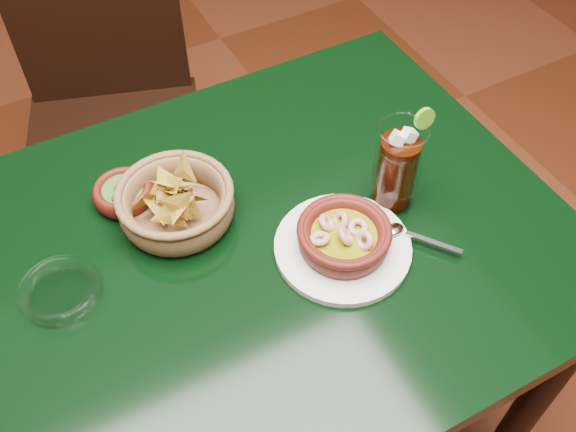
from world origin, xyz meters
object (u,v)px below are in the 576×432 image
chip_basket (176,203)px  cola_drink (397,167)px  dining_chair (112,112)px  dining_table (210,297)px  shrimp_plate (344,239)px

chip_basket → cola_drink: size_ratio=1.20×
dining_chair → dining_table: bearing=-92.3°
dining_table → dining_chair: dining_chair is taller
dining_chair → shrimp_plate: 0.85m
dining_table → chip_basket: chip_basket is taller
dining_chair → shrimp_plate: bearing=-77.1°
cola_drink → chip_basket: bearing=157.8°
dining_table → shrimp_plate: bearing=-21.0°
dining_table → shrimp_plate: 0.26m
cola_drink → dining_chair: bearing=112.8°
dining_chair → cola_drink: (0.31, -0.73, 0.32)m
chip_basket → cola_drink: cola_drink is taller
shrimp_plate → cola_drink: 0.15m
shrimp_plate → chip_basket: (-0.21, 0.19, 0.01)m
dining_table → chip_basket: 0.17m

